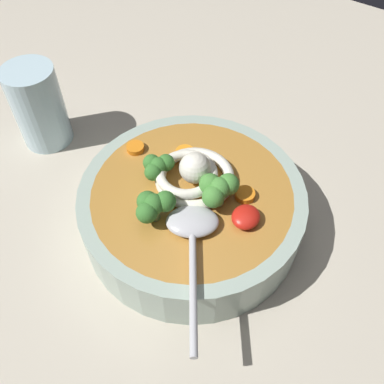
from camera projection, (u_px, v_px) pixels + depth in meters
The scene contains 12 objects.
table_slab at pixel (191, 219), 59.22cm from camera, with size 135.98×135.98×3.85cm, color #BCB29E.
soup_bowl at pixel (192, 208), 53.73cm from camera, with size 27.97×27.97×6.64cm.
noodle_pile at pixel (192, 175), 51.10cm from camera, with size 10.82×10.61×4.35cm.
soup_spoon at pixel (192, 232), 46.67cm from camera, with size 16.00×12.72×1.60cm.
chili_sauce_dollop at pixel (246, 217), 47.93cm from camera, with size 3.54×3.18×1.59cm, color red.
broccoli_floret_beside_noodles at pixel (157, 166), 51.09cm from camera, with size 4.17×3.59×3.30cm.
broccoli_floret_right at pixel (155, 206), 46.94cm from camera, with size 4.78×4.12×3.78cm.
broccoli_floret_beside_chili at pixel (218, 189), 48.31cm from camera, with size 5.06×4.36×4.00cm.
carrot_slice_center at pixel (245, 195), 50.47cm from camera, with size 2.40×2.40×0.76cm, color orange.
carrot_slice_left at pixel (135, 148), 55.38cm from camera, with size 2.32×2.32×0.74cm, color orange.
carrot_slice_near_spoon at pixel (185, 152), 55.13cm from camera, with size 2.47×2.47×0.43cm, color orange.
drinking_glass at pixel (39, 106), 61.75cm from camera, with size 7.43×7.43×12.54cm, color silver.
Camera 1 is at (27.92, 19.66, 50.45)cm, focal length 39.56 mm.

